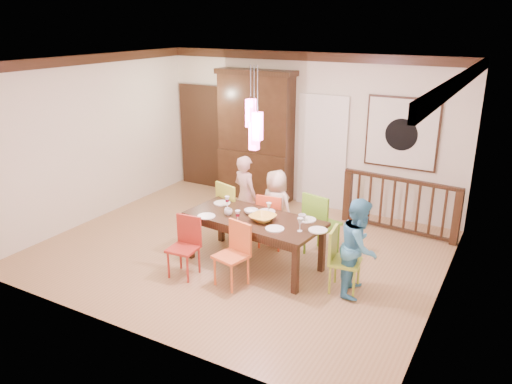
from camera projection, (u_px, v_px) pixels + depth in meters
The scene contains 37 objects.
floor at pixel (240, 250), 7.91m from camera, with size 6.00×6.00×0.00m, color #9D754C.
ceiling at pixel (238, 62), 6.96m from camera, with size 6.00×6.00×0.00m, color white.
wall_back at pixel (306, 131), 9.49m from camera, with size 6.00×6.00×0.00m, color silver.
wall_left at pixel (94, 139), 8.81m from camera, with size 5.00×5.00×0.00m, color silver.
wall_right at pixel (450, 194), 6.05m from camera, with size 5.00×5.00×0.00m, color silver.
crown_molding at pixel (238, 67), 6.98m from camera, with size 6.00×5.00×0.16m, color black, non-canonical shape.
panel_door at pixel (202, 138), 10.69m from camera, with size 1.04×0.07×2.24m, color black.
white_doorway at pixel (322, 154), 9.43m from camera, with size 0.97×0.05×2.22m, color silver.
painting at pixel (402, 133), 8.58m from camera, with size 1.25×0.06×1.25m.
pendant_cluster at pixel (254, 125), 6.76m from camera, with size 0.27×0.21×1.14m.
dining_table at pixel (254, 223), 7.24m from camera, with size 2.08×1.10×0.75m.
chair_far_left at pixel (235, 206), 8.16m from camera, with size 0.56×0.56×0.99m.
chair_far_mid at pixel (273, 216), 7.88m from camera, with size 0.45×0.45×0.90m.
chair_far_right at pixel (322, 219), 7.60m from camera, with size 0.55×0.55×1.01m.
chair_near_left at pixel (183, 244), 6.96m from camera, with size 0.42×0.42×0.86m.
chair_near_mid at pixel (231, 251), 6.72m from camera, with size 0.47×0.47×0.88m.
chair_end_right at pixel (346, 257), 6.57m from camera, with size 0.44×0.44×0.87m.
china_hutch at pixel (256, 136), 9.84m from camera, with size 1.62×0.46×2.56m.
balustrade at pixel (399, 204), 8.44m from camera, with size 2.01×0.24×0.96m.
person_far_left at pixel (245, 196), 8.27m from camera, with size 0.50×0.33×1.37m, color beige.
person_far_mid at pixel (276, 207), 7.97m from camera, with size 0.60×0.39×1.23m, color beige.
person_end_right at pixel (359, 247), 6.48m from camera, with size 0.64×0.50×1.32m, color #4598C3.
serving_bowl at pixel (263, 218), 7.07m from camera, with size 0.36×0.36×0.09m, color gold.
small_bowl at pixel (251, 212), 7.33m from camera, with size 0.21×0.21×0.07m, color white.
cup_left at pixel (228, 212), 7.27m from camera, with size 0.12×0.12×0.09m, color silver.
cup_right at pixel (302, 218), 7.05m from camera, with size 0.11×0.11×0.10m, color silver.
plate_far_left at pixel (222, 203), 7.74m from camera, with size 0.26×0.26×0.01m, color white.
plate_far_mid at pixel (267, 212), 7.40m from camera, with size 0.26×0.26×0.01m, color white.
plate_far_right at pixel (307, 220), 7.11m from camera, with size 0.26×0.26×0.01m, color white.
plate_near_left at pixel (206, 216), 7.23m from camera, with size 0.26×0.26×0.01m, color white.
plate_near_mid at pixel (275, 229), 6.80m from camera, with size 0.26×0.26×0.01m, color white.
plate_end_right at pixel (318, 230), 6.75m from camera, with size 0.26×0.26×0.01m, color white.
wine_glass_a at pixel (227, 202), 7.52m from camera, with size 0.08×0.08×0.19m, color #590C19, non-canonical shape.
wine_glass_b at pixel (269, 209), 7.26m from camera, with size 0.08×0.08×0.19m, color silver, non-canonical shape.
wine_glass_c at pixel (238, 217), 6.97m from camera, with size 0.08×0.08×0.19m, color #590C19, non-canonical shape.
wine_glass_d at pixel (300, 225), 6.71m from camera, with size 0.08×0.08×0.19m, color silver, non-canonical shape.
napkin at pixel (239, 224), 6.96m from camera, with size 0.18×0.14×0.01m, color #D83359.
Camera 1 is at (3.72, -6.13, 3.47)m, focal length 35.00 mm.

